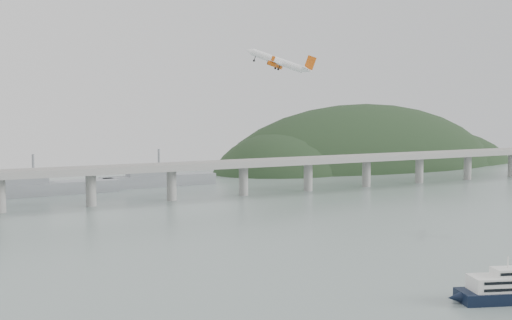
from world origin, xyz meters
TOP-DOWN VIEW (x-y plane):
  - ground at (0.00, 0.00)m, footprint 900.00×900.00m
  - bridge at (-1.15, 200.00)m, footprint 800.00×22.00m
  - headland at (285.18, 331.75)m, footprint 365.00×155.00m
  - airliner at (20.93, 71.83)m, footprint 25.64×26.94m

SIDE VIEW (x-z plane):
  - headland at x=285.18m, z-range -97.34..58.66m
  - ground at x=0.00m, z-range 0.00..0.00m
  - bridge at x=-1.15m, z-range 5.70..29.60m
  - airliner at x=20.93m, z-range 71.10..84.60m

